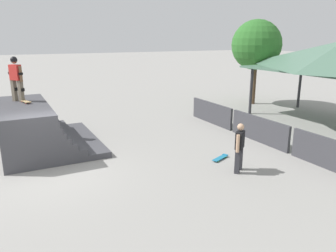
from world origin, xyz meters
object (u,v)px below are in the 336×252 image
at_px(skateboard_on_ground, 221,158).
at_px(tree_beside_pavilion, 256,45).
at_px(skater_on_deck, 16,76).
at_px(skateboard_on_deck, 26,101).
at_px(bystander_walking, 240,145).

bearing_deg(skateboard_on_ground, tree_beside_pavilion, 19.58).
distance_m(skater_on_deck, skateboard_on_ground, 8.54).
height_order(skateboard_on_deck, skateboard_on_ground, skateboard_on_deck).
height_order(skateboard_on_ground, tree_beside_pavilion, tree_beside_pavilion).
relative_size(skateboard_on_deck, tree_beside_pavilion, 0.15).
bearing_deg(bystander_walking, skateboard_on_ground, 45.24).
relative_size(skater_on_deck, bystander_walking, 1.09).
distance_m(skater_on_deck, tree_beside_pavilion, 14.33).
bearing_deg(skateboard_on_ground, skateboard_on_deck, 118.26).
relative_size(skater_on_deck, skateboard_on_ground, 2.13).
xyz_separation_m(skater_on_deck, bystander_walking, (6.38, 6.05, -1.89)).
height_order(bystander_walking, tree_beside_pavilion, tree_beside_pavilion).
xyz_separation_m(bystander_walking, skateboard_on_ground, (-1.17, 0.15, -0.84)).
bearing_deg(tree_beside_pavilion, skateboard_on_deck, -79.10).
height_order(skateboard_on_deck, bystander_walking, skateboard_on_deck).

